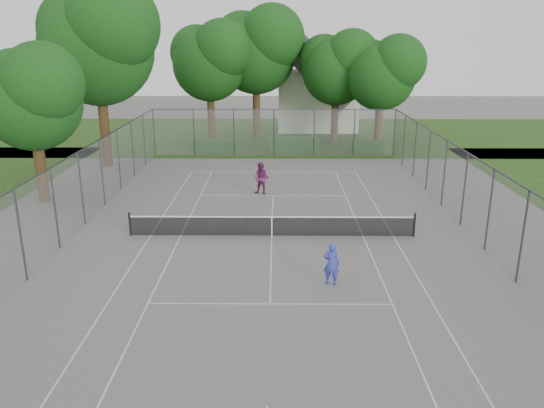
{
  "coord_description": "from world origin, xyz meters",
  "views": [
    {
      "loc": [
        0.22,
        -22.37,
        8.56
      ],
      "look_at": [
        0.0,
        1.0,
        1.2
      ],
      "focal_mm": 35.0,
      "sensor_mm": 36.0,
      "label": 1
    }
  ],
  "objects_px": {
    "woman_player": "(261,179)",
    "girl_player": "(331,264)",
    "tennis_net": "(272,225)",
    "house": "(317,90)"
  },
  "relations": [
    {
      "from": "woman_player",
      "to": "girl_player",
      "type": "bearing_deg",
      "value": -53.41
    },
    {
      "from": "girl_player",
      "to": "woman_player",
      "type": "relative_size",
      "value": 0.86
    },
    {
      "from": "tennis_net",
      "to": "woman_player",
      "type": "bearing_deg",
      "value": 95.59
    },
    {
      "from": "tennis_net",
      "to": "woman_player",
      "type": "distance_m",
      "value": 6.72
    },
    {
      "from": "tennis_net",
      "to": "woman_player",
      "type": "relative_size",
      "value": 6.97
    },
    {
      "from": "woman_player",
      "to": "tennis_net",
      "type": "bearing_deg",
      "value": -61.68
    },
    {
      "from": "girl_player",
      "to": "tennis_net",
      "type": "bearing_deg",
      "value": -53.76
    },
    {
      "from": "tennis_net",
      "to": "woman_player",
      "type": "xyz_separation_m",
      "value": [
        -0.65,
        6.68,
        0.41
      ]
    },
    {
      "from": "girl_player",
      "to": "woman_player",
      "type": "distance_m",
      "value": 11.88
    },
    {
      "from": "tennis_net",
      "to": "house",
      "type": "bearing_deg",
      "value": 82.12
    }
  ]
}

